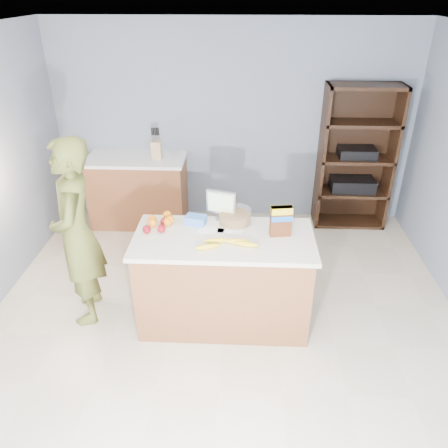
{
  "coord_description": "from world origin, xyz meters",
  "views": [
    {
      "loc": [
        0.16,
        -2.92,
        2.8
      ],
      "look_at": [
        0.0,
        0.35,
        1.0
      ],
      "focal_mm": 35.0,
      "sensor_mm": 36.0,
      "label": 1
    }
  ],
  "objects_px": {
    "cereal_box": "(281,219)",
    "shelving_unit": "(355,160)",
    "person": "(77,234)",
    "tv": "(221,204)",
    "counter_peninsula": "(224,283)"
  },
  "relations": [
    {
      "from": "cereal_box",
      "to": "shelving_unit",
      "type": "bearing_deg",
      "value": 61.88
    },
    {
      "from": "shelving_unit",
      "to": "person",
      "type": "relative_size",
      "value": 1.03
    },
    {
      "from": "shelving_unit",
      "to": "person",
      "type": "xyz_separation_m",
      "value": [
        -2.85,
        -2.02,
        0.01
      ]
    },
    {
      "from": "shelving_unit",
      "to": "tv",
      "type": "height_order",
      "value": "shelving_unit"
    },
    {
      "from": "shelving_unit",
      "to": "tv",
      "type": "distance_m",
      "value": 2.35
    },
    {
      "from": "person",
      "to": "tv",
      "type": "bearing_deg",
      "value": 89.07
    },
    {
      "from": "person",
      "to": "cereal_box",
      "type": "relative_size",
      "value": 6.42
    },
    {
      "from": "person",
      "to": "cereal_box",
      "type": "xyz_separation_m",
      "value": [
        1.78,
        0.02,
        0.18
      ]
    },
    {
      "from": "counter_peninsula",
      "to": "tv",
      "type": "distance_m",
      "value": 0.72
    },
    {
      "from": "person",
      "to": "tv",
      "type": "relative_size",
      "value": 6.21
    },
    {
      "from": "counter_peninsula",
      "to": "shelving_unit",
      "type": "bearing_deg",
      "value": 52.89
    },
    {
      "from": "counter_peninsula",
      "to": "tv",
      "type": "xyz_separation_m",
      "value": [
        -0.04,
        0.33,
        0.64
      ]
    },
    {
      "from": "person",
      "to": "shelving_unit",
      "type": "bearing_deg",
      "value": 111.19
    },
    {
      "from": "shelving_unit",
      "to": "cereal_box",
      "type": "xyz_separation_m",
      "value": [
        -1.07,
        -2.0,
        0.19
      ]
    },
    {
      "from": "shelving_unit",
      "to": "person",
      "type": "bearing_deg",
      "value": -144.64
    }
  ]
}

